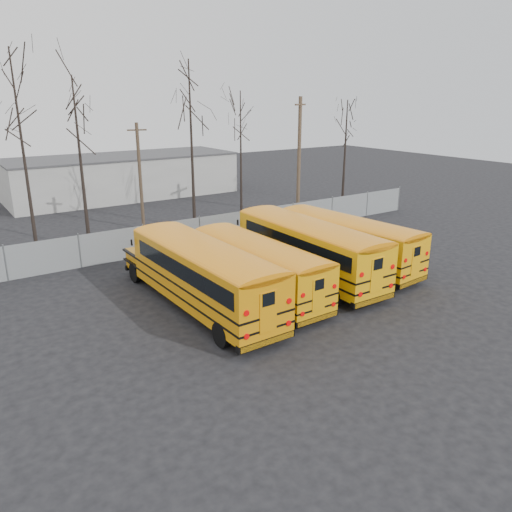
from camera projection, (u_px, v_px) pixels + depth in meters
ground at (316, 304)px, 24.57m from camera, size 120.00×120.00×0.00m
fence at (200, 232)px, 33.71m from camera, size 40.00×0.04×2.00m
distant_building at (123, 177)px, 50.22m from camera, size 22.00×8.00×4.00m
bus_a at (201, 270)px, 23.38m from camera, size 2.93×11.99×3.34m
bus_b at (256, 263)px, 25.12m from camera, size 2.61×10.62×2.96m
bus_c at (306, 244)px, 27.46m from camera, size 2.88×11.96×3.34m
bus_d at (344, 238)px, 29.35m from camera, size 3.44×11.17×3.08m
utility_pole_left at (140, 176)px, 37.11m from camera, size 1.40×0.41×7.93m
utility_pole_right at (299, 155)px, 41.77m from camera, size 1.64×0.82×9.73m
tree_2 at (25, 161)px, 28.83m from camera, size 0.26×0.26×12.32m
tree_3 at (81, 166)px, 31.78m from camera, size 0.26×0.26×10.98m
tree_4 at (192, 147)px, 36.81m from camera, size 0.26×0.26×12.25m
tree_5 at (241, 157)px, 40.04m from camera, size 0.26×0.26×10.16m
tree_6 at (345, 153)px, 46.41m from camera, size 0.26×0.26×9.43m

